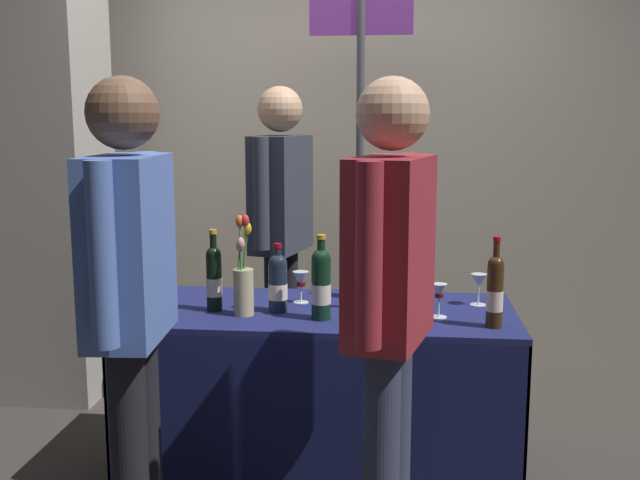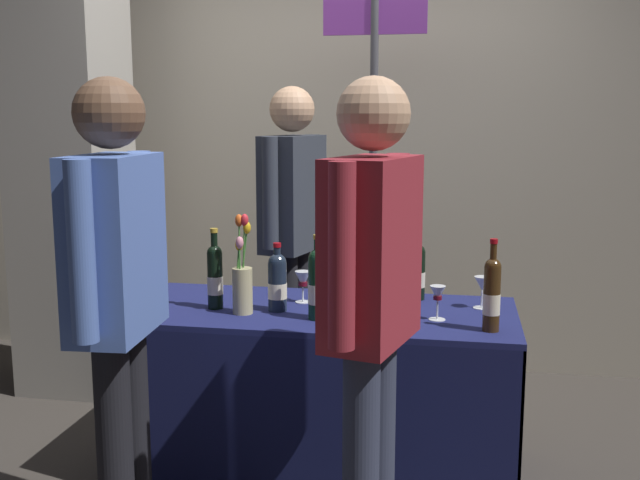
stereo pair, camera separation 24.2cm
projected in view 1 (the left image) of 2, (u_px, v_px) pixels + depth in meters
name	position (u px, v px, depth m)	size (l,w,h in m)	color
ground_plane	(320.00, 470.00, 3.32)	(12.00, 12.00, 0.00)	#38332D
back_partition	(347.00, 149.00, 4.63)	(6.45, 0.12, 2.71)	#B2A893
concrete_pillar	(48.00, 145.00, 4.05)	(0.54, 0.54, 2.80)	gray
tasting_table	(320.00, 359.00, 3.23)	(1.66, 0.73, 0.74)	#191E51
featured_wine_bottle	(214.00, 277.00, 3.15)	(0.07, 0.07, 0.35)	black
display_bottle_0	(321.00, 283.00, 3.01)	(0.08, 0.08, 0.35)	black
display_bottle_1	(390.00, 276.00, 3.12)	(0.07, 0.07, 0.36)	black
display_bottle_2	(495.00, 290.00, 2.90)	(0.07, 0.07, 0.36)	#38230F
display_bottle_3	(360.00, 267.00, 3.37)	(0.08, 0.08, 0.33)	#192333
display_bottle_4	(278.00, 282.00, 3.13)	(0.08, 0.08, 0.29)	#192333
display_bottle_5	(413.00, 269.00, 3.38)	(0.07, 0.07, 0.32)	black
wine_glass_near_vendor	(439.00, 293.00, 3.04)	(0.07, 0.07, 0.14)	silver
wine_glass_mid	(479.00, 282.00, 3.24)	(0.07, 0.07, 0.14)	silver
wine_glass_near_taster	(301.00, 281.00, 3.29)	(0.07, 0.07, 0.14)	silver
flower_vase	(243.00, 282.00, 3.08)	(0.08, 0.08, 0.42)	tan
vendor_presenter	(281.00, 217.00, 3.92)	(0.30, 0.57, 1.71)	black
taster_foreground_right	(390.00, 289.00, 2.39)	(0.30, 0.56, 1.68)	#2D3347
taster_foreground_left	(130.00, 286.00, 2.42)	(0.24, 0.59, 1.68)	black
booth_signpost	(360.00, 151.00, 3.98)	(0.54, 0.04, 2.20)	#47474C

